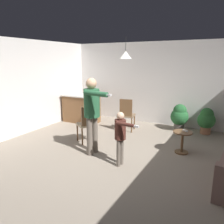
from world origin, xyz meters
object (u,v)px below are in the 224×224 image
(potted_plant_corner, at_px, (180,116))
(spare_remote_on_table, at_px, (185,131))
(dining_chair_by_counter, at_px, (87,123))
(dining_chair_near_wall, at_px, (127,114))
(person_adult, at_px, (92,108))
(person_child, at_px, (121,133))
(potted_plant_by_wall, at_px, (206,120))
(kitchen_counter, at_px, (81,108))
(side_table_by_couch, at_px, (182,140))

(potted_plant_corner, height_order, spare_remote_on_table, potted_plant_corner)
(dining_chair_by_counter, distance_m, potted_plant_corner, 2.90)
(dining_chair_near_wall, bearing_deg, potted_plant_corner, 20.74)
(person_adult, relative_size, person_child, 1.55)
(person_adult, bearing_deg, dining_chair_by_counter, -127.36)
(potted_plant_corner, distance_m, spare_remote_on_table, 1.73)
(potted_plant_corner, xyz_separation_m, potted_plant_by_wall, (0.76, 0.05, -0.03))
(person_adult, height_order, dining_chair_by_counter, person_adult)
(potted_plant_corner, xyz_separation_m, spare_remote_on_table, (0.48, -1.66, 0.09))
(kitchen_counter, bearing_deg, person_adult, -48.68)
(person_child, relative_size, spare_remote_on_table, 8.70)
(person_child, bearing_deg, kitchen_counter, -125.56)
(side_table_by_couch, xyz_separation_m, person_adult, (-1.80, -1.03, 0.76))
(person_adult, relative_size, spare_remote_on_table, 13.46)
(person_child, height_order, potted_plant_by_wall, person_child)
(dining_chair_by_counter, bearing_deg, kitchen_counter, 73.42)
(kitchen_counter, relative_size, dining_chair_by_counter, 1.26)
(kitchen_counter, xyz_separation_m, dining_chair_near_wall, (1.82, -0.19, 0.07))
(person_child, bearing_deg, dining_chair_near_wall, -152.86)
(potted_plant_corner, bearing_deg, kitchen_counter, -168.91)
(side_table_by_couch, height_order, potted_plant_by_wall, potted_plant_by_wall)
(dining_chair_near_wall, relative_size, spare_remote_on_table, 7.69)
(kitchen_counter, height_order, person_child, person_child)
(dining_chair_near_wall, bearing_deg, dining_chair_by_counter, -119.80)
(side_table_by_couch, relative_size, potted_plant_by_wall, 0.67)
(potted_plant_corner, bearing_deg, dining_chair_near_wall, -149.33)
(dining_chair_by_counter, relative_size, spare_remote_on_table, 7.69)
(person_adult, distance_m, person_child, 0.93)
(kitchen_counter, height_order, side_table_by_couch, kitchen_counter)
(potted_plant_by_wall, relative_size, spare_remote_on_table, 5.94)
(side_table_by_couch, relative_size, spare_remote_on_table, 4.00)
(person_child, relative_size, dining_chair_near_wall, 1.13)
(person_child, xyz_separation_m, potted_plant_by_wall, (1.30, 3.00, -0.28))
(spare_remote_on_table, bearing_deg, dining_chair_near_wall, 155.88)
(side_table_by_couch, height_order, dining_chair_near_wall, dining_chair_near_wall)
(dining_chair_by_counter, xyz_separation_m, spare_remote_on_table, (2.37, 0.54, -0.01))
(dining_chair_by_counter, height_order, potted_plant_corner, dining_chair_by_counter)
(person_adult, bearing_deg, kitchen_counter, -130.77)
(dining_chair_by_counter, xyz_separation_m, potted_plant_corner, (1.89, 2.20, -0.09))
(kitchen_counter, relative_size, person_child, 1.11)
(dining_chair_near_wall, bearing_deg, side_table_by_couch, -35.60)
(person_adult, xyz_separation_m, potted_plant_by_wall, (2.12, 2.78, -0.66))
(dining_chair_by_counter, relative_size, dining_chair_near_wall, 1.00)
(person_child, distance_m, dining_chair_near_wall, 2.30)
(dining_chair_by_counter, bearing_deg, spare_remote_on_table, -43.78)
(dining_chair_near_wall, bearing_deg, potted_plant_by_wall, 12.26)
(potted_plant_by_wall, distance_m, spare_remote_on_table, 1.74)
(dining_chair_near_wall, height_order, spare_remote_on_table, dining_chair_near_wall)
(person_adult, bearing_deg, dining_chair_near_wall, -171.34)
(person_child, distance_m, dining_chair_by_counter, 1.55)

